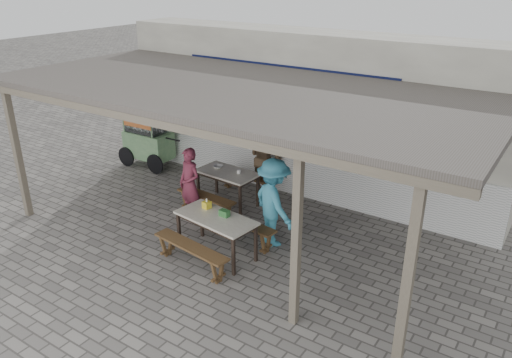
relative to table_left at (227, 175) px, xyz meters
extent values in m
plane|color=slate|center=(0.78, -1.70, -0.67)|extent=(60.00, 60.00, 0.00)
cube|color=silver|center=(0.78, 1.90, 1.08)|extent=(9.00, 1.20, 3.50)
cube|color=white|center=(0.78, 1.27, -0.07)|extent=(9.00, 0.10, 1.20)
cube|color=#10184B|center=(0.58, 1.28, 1.38)|extent=(5.00, 0.03, 1.60)
cube|color=#534C47|center=(0.78, -0.70, 2.08)|extent=(9.00, 4.20, 0.12)
cube|color=#6F6454|center=(0.78, -2.75, 1.98)|extent=(9.00, 0.12, 0.12)
cube|color=#6F6454|center=(-3.12, -2.70, 0.68)|extent=(0.12, 0.12, 2.70)
cube|color=#6F6454|center=(4.68, -2.70, 0.68)|extent=(0.12, 0.12, 2.70)
cube|color=#6F6454|center=(3.13, -2.60, 0.68)|extent=(0.11, 0.11, 2.70)
cube|color=beige|center=(0.00, 0.00, 0.06)|extent=(1.33, 0.79, 0.04)
cube|color=black|center=(0.00, 0.00, 0.00)|extent=(1.23, 0.68, 0.06)
cube|color=black|center=(-0.60, -0.26, -0.31)|extent=(0.05, 0.05, 0.71)
cube|color=black|center=(0.56, -0.33, -0.31)|extent=(0.05, 0.05, 0.71)
cube|color=black|center=(-0.56, 0.33, -0.31)|extent=(0.05, 0.05, 0.71)
cube|color=black|center=(0.60, 0.26, -0.31)|extent=(0.05, 0.05, 0.71)
cube|color=brown|center=(-0.04, -0.68, -0.24)|extent=(1.40, 0.37, 0.04)
cube|color=brown|center=(-0.59, -0.64, -0.46)|extent=(0.07, 0.28, 0.41)
cube|color=brown|center=(0.50, -0.71, -0.46)|extent=(0.07, 0.28, 0.41)
cube|color=brown|center=(0.04, 0.68, -0.24)|extent=(1.40, 0.37, 0.04)
cube|color=brown|center=(-0.50, 0.71, -0.46)|extent=(0.07, 0.28, 0.41)
cube|color=brown|center=(0.59, 0.64, -0.46)|extent=(0.07, 0.28, 0.41)
cube|color=beige|center=(1.07, -1.76, 0.06)|extent=(1.54, 0.85, 0.04)
cube|color=black|center=(1.07, -1.76, 0.00)|extent=(1.42, 0.74, 0.06)
cube|color=black|center=(0.37, -1.96, -0.31)|extent=(0.05, 0.05, 0.71)
cube|color=black|center=(1.71, -2.12, -0.31)|extent=(0.05, 0.05, 0.71)
cube|color=black|center=(0.44, -1.40, -0.31)|extent=(0.05, 0.05, 0.71)
cube|color=black|center=(1.77, -1.57, -0.31)|extent=(0.05, 0.05, 0.71)
cube|color=brown|center=(1.00, -2.36, -0.24)|extent=(1.59, 0.47, 0.04)
cube|color=brown|center=(0.37, -2.29, -0.46)|extent=(0.08, 0.28, 0.41)
cube|color=brown|center=(1.63, -2.44, -0.46)|extent=(0.08, 0.28, 0.41)
cube|color=brown|center=(1.15, -1.16, -0.24)|extent=(1.59, 0.47, 0.04)
cube|color=brown|center=(0.52, -1.09, -0.46)|extent=(0.08, 0.28, 0.41)
cube|color=brown|center=(1.77, -1.24, -0.46)|extent=(0.08, 0.28, 0.41)
cube|color=#7EA870|center=(-3.02, 0.70, -0.08)|extent=(1.23, 0.66, 0.63)
cube|color=#7EA870|center=(-3.02, 0.70, -0.42)|extent=(1.19, 0.63, 0.05)
cylinder|color=black|center=(-3.51, 0.34, -0.42)|extent=(0.51, 0.06, 0.50)
cylinder|color=black|center=(-2.52, 0.37, -0.42)|extent=(0.51, 0.06, 0.50)
cube|color=silver|center=(-3.07, 0.70, 0.48)|extent=(1.01, 0.57, 0.50)
cube|color=#7EA870|center=(-3.07, 0.70, 0.73)|extent=(1.04, 0.60, 0.04)
cube|color=red|center=(-3.06, 0.41, 0.56)|extent=(0.90, 0.04, 0.29)
cylinder|color=black|center=(-2.30, 0.72, 0.19)|extent=(0.63, 0.05, 0.04)
imported|color=maroon|center=(-0.26, -0.91, 0.07)|extent=(0.60, 0.45, 1.48)
imported|color=brown|center=(0.36, 0.94, 0.19)|extent=(1.02, 0.91, 1.72)
imported|color=teal|center=(1.70, -0.87, 0.16)|extent=(1.24, 1.05, 1.66)
cube|color=gold|center=(0.73, -1.58, 0.14)|extent=(0.15, 0.15, 0.13)
cube|color=#2E6831|center=(1.18, -1.66, 0.14)|extent=(0.17, 0.12, 0.11)
cylinder|color=white|center=(0.26, 0.06, 0.12)|extent=(0.08, 0.08, 0.09)
imported|color=silver|center=(-0.30, 0.07, 0.11)|extent=(0.22, 0.22, 0.05)
camera|label=1|loc=(5.92, -7.75, 4.07)|focal=35.00mm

